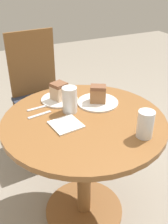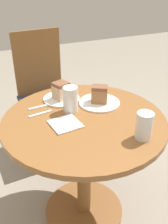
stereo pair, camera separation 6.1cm
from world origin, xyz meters
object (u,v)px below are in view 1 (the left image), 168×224
object	(u,v)px
cake_slice_far	(98,94)
glass_lemonade	(70,101)
cake_slice_near	(59,91)
plate_near	(60,99)
plate_far	(98,102)
chair	(40,94)
glass_water	(145,125)

from	to	relation	value
cake_slice_far	glass_lemonade	bearing A→B (deg)	-174.05
glass_lemonade	cake_slice_near	bearing A→B (deg)	90.77
plate_near	plate_far	world-z (taller)	same
chair	plate_near	xyz separation A→B (m)	(-0.05, -0.59, 0.23)
cake_slice_far	glass_water	world-z (taller)	glass_water
plate_near	glass_water	bearing A→B (deg)	-66.99
glass_lemonade	glass_water	bearing A→B (deg)	-59.26
plate_far	glass_lemonade	distance (m)	0.20
plate_near	cake_slice_far	size ratio (longest dim) A/B	1.97
chair	cake_slice_far	distance (m)	0.80
cake_slice_near	glass_lemonade	bearing A→B (deg)	-89.23
chair	cake_slice_far	bearing A→B (deg)	-82.38
plate_near	cake_slice_far	bearing A→B (deg)	-35.59
chair	glass_water	bearing A→B (deg)	-84.50
plate_near	cake_slice_far	xyz separation A→B (m)	(0.19, -0.14, 0.06)
cake_slice_near	plate_far	bearing A→B (deg)	-35.59
cake_slice_near	cake_slice_far	bearing A→B (deg)	-35.59
plate_far	glass_water	bearing A→B (deg)	-84.82
cake_slice_near	glass_lemonade	size ratio (longest dim) A/B	0.73
glass_lemonade	glass_water	world-z (taller)	glass_lemonade
cake_slice_far	glass_water	size ratio (longest dim) A/B	0.83
cake_slice_near	glass_water	world-z (taller)	glass_water
cake_slice_far	plate_far	bearing A→B (deg)	-90.00
plate_near	glass_water	distance (m)	0.59
cake_slice_near	cake_slice_far	xyz separation A→B (m)	(0.19, -0.14, -0.00)
plate_near	cake_slice_far	distance (m)	0.24
cake_slice_far	cake_slice_near	bearing A→B (deg)	144.41
cake_slice_near	glass_lemonade	world-z (taller)	glass_lemonade
cake_slice_near	cake_slice_far	distance (m)	0.24
plate_near	glass_water	world-z (taller)	glass_water
glass_water	plate_near	bearing A→B (deg)	113.01
cake_slice_near	glass_water	bearing A→B (deg)	-66.99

